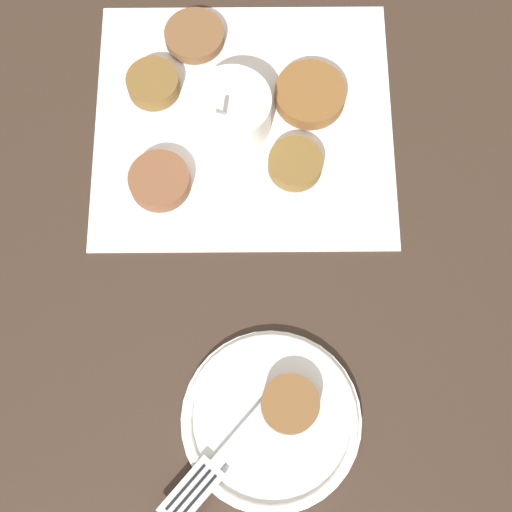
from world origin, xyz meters
The scene contains 11 objects.
ground_plane centered at (0.00, 0.00, 0.00)m, with size 4.00×4.00×0.00m, color #38281E.
napkin centered at (0.00, 0.01, 0.00)m, with size 0.39×0.37×0.00m.
sauce_bowl centered at (0.01, 0.02, 0.03)m, with size 0.10×0.09×0.10m.
fritter_0 centered at (-0.07, 0.06, 0.01)m, with size 0.06×0.06×0.02m.
fritter_1 centered at (-0.07, -0.03, 0.01)m, with size 0.08×0.08×0.02m.
fritter_2 centered at (0.08, -0.08, 0.01)m, with size 0.07×0.07×0.01m.
fritter_3 centered at (0.07, 0.11, 0.01)m, with size 0.07×0.07×0.02m.
fritter_4 centered at (0.11, -0.01, 0.01)m, with size 0.06×0.06×0.02m.
serving_plate centered at (-0.09, 0.33, 0.01)m, with size 0.18×0.18×0.02m.
fritter_on_plate centered at (-0.11, 0.32, 0.03)m, with size 0.06×0.06×0.02m.
fork centered at (-0.05, 0.38, 0.02)m, with size 0.10×0.16×0.00m.
Camera 1 is at (-0.09, 0.40, 0.72)m, focal length 50.00 mm.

